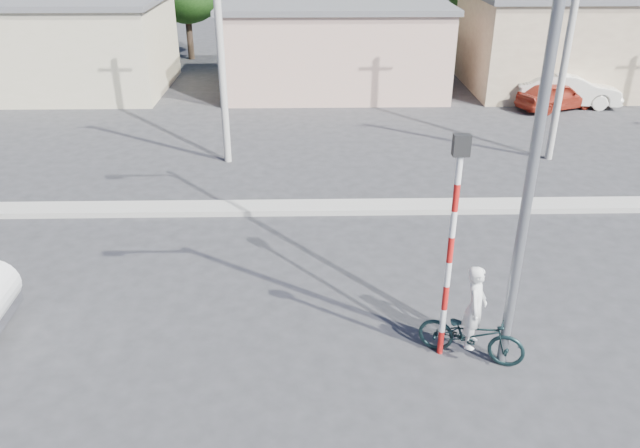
{
  "coord_description": "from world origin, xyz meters",
  "views": [
    {
      "loc": [
        0.7,
        -8.05,
        7.51
      ],
      "look_at": [
        0.97,
        4.48,
        1.3
      ],
      "focal_mm": 35.0,
      "sensor_mm": 36.0,
      "label": 1
    }
  ],
  "objects_px": {
    "cyclist": "(473,320)",
    "streetlight": "(532,102)",
    "bicycle": "(471,334)",
    "car_red": "(556,95)",
    "car_cream": "(567,89)",
    "traffic_pole": "(452,232)"
  },
  "relations": [
    {
      "from": "car_cream",
      "to": "streetlight",
      "type": "height_order",
      "value": "streetlight"
    },
    {
      "from": "bicycle",
      "to": "streetlight",
      "type": "relative_size",
      "value": 0.22
    },
    {
      "from": "traffic_pole",
      "to": "streetlight",
      "type": "height_order",
      "value": "streetlight"
    },
    {
      "from": "car_cream",
      "to": "traffic_pole",
      "type": "bearing_deg",
      "value": 159.58
    },
    {
      "from": "car_red",
      "to": "traffic_pole",
      "type": "distance_m",
      "value": 18.6
    },
    {
      "from": "traffic_pole",
      "to": "streetlight",
      "type": "relative_size",
      "value": 0.48
    },
    {
      "from": "bicycle",
      "to": "car_red",
      "type": "xyz_separation_m",
      "value": [
        7.66,
        16.71,
        0.08
      ]
    },
    {
      "from": "bicycle",
      "to": "streetlight",
      "type": "bearing_deg",
      "value": -89.25
    },
    {
      "from": "cyclist",
      "to": "traffic_pole",
      "type": "bearing_deg",
      "value": 99.45
    },
    {
      "from": "cyclist",
      "to": "traffic_pole",
      "type": "distance_m",
      "value": 1.85
    },
    {
      "from": "cyclist",
      "to": "streetlight",
      "type": "xyz_separation_m",
      "value": [
        0.41,
        -0.17,
        4.13
      ]
    },
    {
      "from": "bicycle",
      "to": "cyclist",
      "type": "bearing_deg",
      "value": 0.0
    },
    {
      "from": "bicycle",
      "to": "car_cream",
      "type": "height_order",
      "value": "car_cream"
    },
    {
      "from": "bicycle",
      "to": "traffic_pole",
      "type": "height_order",
      "value": "traffic_pole"
    },
    {
      "from": "bicycle",
      "to": "streetlight",
      "type": "height_order",
      "value": "streetlight"
    },
    {
      "from": "car_cream",
      "to": "car_red",
      "type": "height_order",
      "value": "car_cream"
    },
    {
      "from": "cyclist",
      "to": "car_cream",
      "type": "bearing_deg",
      "value": -2.47
    },
    {
      "from": "traffic_pole",
      "to": "streetlight",
      "type": "xyz_separation_m",
      "value": [
        0.94,
        -0.3,
        2.37
      ]
    },
    {
      "from": "cyclist",
      "to": "car_cream",
      "type": "relative_size",
      "value": 0.38
    },
    {
      "from": "cyclist",
      "to": "bicycle",
      "type": "bearing_deg",
      "value": 0.0
    },
    {
      "from": "car_red",
      "to": "streetlight",
      "type": "xyz_separation_m",
      "value": [
        -7.25,
        -16.88,
        4.36
      ]
    },
    {
      "from": "traffic_pole",
      "to": "streetlight",
      "type": "bearing_deg",
      "value": -17.73
    }
  ]
}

